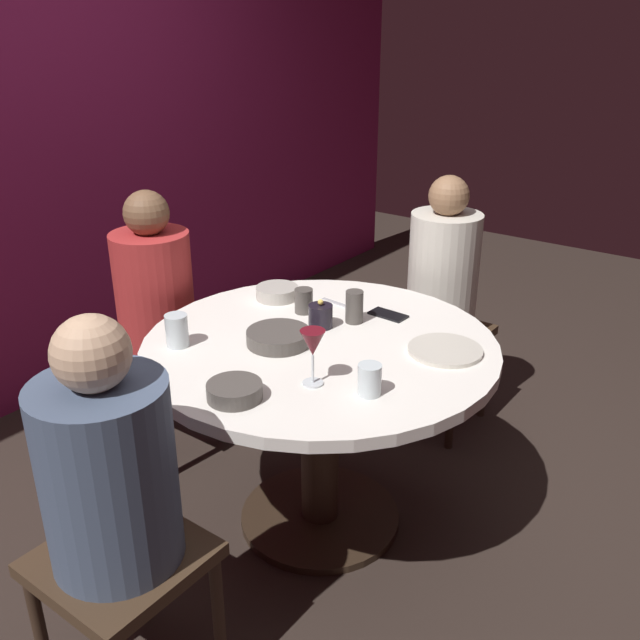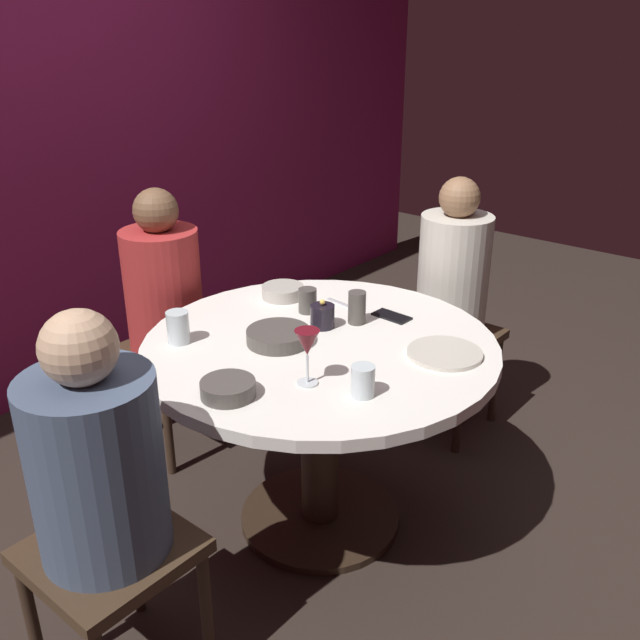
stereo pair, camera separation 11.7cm
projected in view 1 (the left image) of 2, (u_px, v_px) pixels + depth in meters
name	position (u px, v px, depth m)	size (l,w,h in m)	color
ground_plane	(320.00, 519.00, 2.66)	(8.00, 8.00, 0.00)	#2D231E
back_wall	(9.00, 131.00, 3.08)	(6.00, 0.10, 2.60)	maroon
dining_table	(320.00, 387.00, 2.43)	(1.21, 1.21, 0.75)	white
seated_diner_left	(109.00, 478.00, 1.73)	(0.40, 0.40, 1.15)	#3F2D1E
seated_diner_back	(155.00, 298.00, 2.83)	(0.40, 0.40, 1.15)	#3F2D1E
seated_diner_right	(443.00, 278.00, 3.03)	(0.40, 0.40, 1.17)	#3F2D1E
candle_holder	(321.00, 316.00, 2.45)	(0.09, 0.09, 0.10)	black
wine_glass	(313.00, 345.00, 2.03)	(0.08, 0.08, 0.18)	silver
dinner_plate	(445.00, 350.00, 2.28)	(0.25, 0.25, 0.01)	beige
cell_phone	(388.00, 315.00, 2.56)	(0.07, 0.14, 0.01)	black
bowl_serving_large	(279.00, 337.00, 2.33)	(0.22, 0.22, 0.05)	#4C4742
bowl_salad_center	(235.00, 391.00, 2.00)	(0.16, 0.16, 0.05)	#4C4742
bowl_small_white	(277.00, 292.00, 2.71)	(0.16, 0.16, 0.05)	#B2ADA3
cup_near_candle	(304.00, 301.00, 2.57)	(0.07, 0.07, 0.09)	#4C4742
cup_by_left_diner	(370.00, 380.00, 2.01)	(0.07, 0.07, 0.09)	silver
cup_by_right_diner	(177.00, 330.00, 2.31)	(0.08, 0.08, 0.11)	silver
cup_center_front	(355.00, 307.00, 2.49)	(0.06, 0.06, 0.12)	#4C4742
fork_near_plate	(340.00, 305.00, 2.65)	(0.02, 0.18, 0.01)	#B7B7BC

